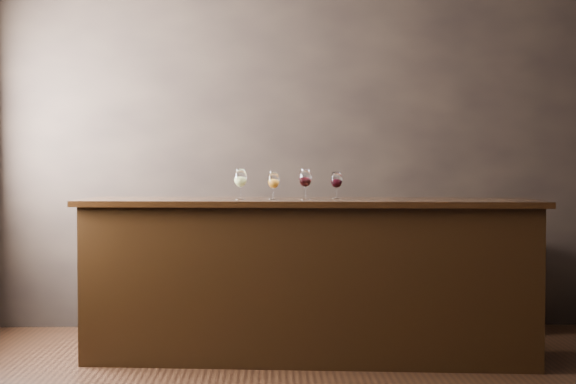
{
  "coord_description": "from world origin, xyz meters",
  "views": [
    {
      "loc": [
        -0.16,
        -4.37,
        1.35
      ],
      "look_at": [
        -0.02,
        1.13,
        1.16
      ],
      "focal_mm": 50.0,
      "sensor_mm": 36.0,
      "label": 1
    }
  ],
  "objects_px": {
    "back_bar_shelf": "(378,284)",
    "glass_white": "(240,179)",
    "glass_amber": "(274,181)",
    "bar_counter": "(309,282)",
    "glass_red_b": "(336,181)",
    "glass_red_a": "(305,179)"
  },
  "relations": [
    {
      "from": "glass_white",
      "to": "back_bar_shelf",
      "type": "bearing_deg",
      "value": 40.24
    },
    {
      "from": "glass_amber",
      "to": "glass_red_b",
      "type": "distance_m",
      "value": 0.44
    },
    {
      "from": "glass_amber",
      "to": "glass_red_a",
      "type": "xyz_separation_m",
      "value": [
        0.22,
        0.04,
        0.01
      ]
    },
    {
      "from": "back_bar_shelf",
      "to": "glass_amber",
      "type": "distance_m",
      "value": 1.52
    },
    {
      "from": "glass_white",
      "to": "glass_red_b",
      "type": "bearing_deg",
      "value": 4.3
    },
    {
      "from": "back_bar_shelf",
      "to": "glass_red_b",
      "type": "relative_size",
      "value": 11.18
    },
    {
      "from": "glass_amber",
      "to": "glass_red_a",
      "type": "bearing_deg",
      "value": 10.08
    },
    {
      "from": "glass_red_a",
      "to": "glass_red_b",
      "type": "xyz_separation_m",
      "value": [
        0.22,
        0.03,
        -0.01
      ]
    },
    {
      "from": "back_bar_shelf",
      "to": "glass_white",
      "type": "xyz_separation_m",
      "value": [
        -1.08,
        -0.91,
        0.87
      ]
    },
    {
      "from": "back_bar_shelf",
      "to": "glass_red_a",
      "type": "bearing_deg",
      "value": -125.45
    },
    {
      "from": "back_bar_shelf",
      "to": "glass_amber",
      "type": "xyz_separation_m",
      "value": [
        -0.85,
        -0.93,
        0.85
      ]
    },
    {
      "from": "back_bar_shelf",
      "to": "glass_red_b",
      "type": "height_order",
      "value": "glass_red_b"
    },
    {
      "from": "bar_counter",
      "to": "glass_red_b",
      "type": "distance_m",
      "value": 0.73
    },
    {
      "from": "bar_counter",
      "to": "glass_amber",
      "type": "xyz_separation_m",
      "value": [
        -0.24,
        -0.03,
        0.7
      ]
    },
    {
      "from": "back_bar_shelf",
      "to": "glass_red_a",
      "type": "distance_m",
      "value": 1.39
    },
    {
      "from": "bar_counter",
      "to": "back_bar_shelf",
      "type": "xyz_separation_m",
      "value": [
        0.61,
        0.9,
        -0.15
      ]
    },
    {
      "from": "glass_white",
      "to": "glass_amber",
      "type": "relative_size",
      "value": 1.12
    },
    {
      "from": "glass_amber",
      "to": "bar_counter",
      "type": "bearing_deg",
      "value": 6.46
    },
    {
      "from": "back_bar_shelf",
      "to": "glass_amber",
      "type": "bearing_deg",
      "value": -132.57
    },
    {
      "from": "back_bar_shelf",
      "to": "glass_white",
      "type": "distance_m",
      "value": 1.65
    },
    {
      "from": "back_bar_shelf",
      "to": "glass_white",
      "type": "height_order",
      "value": "glass_white"
    },
    {
      "from": "back_bar_shelf",
      "to": "glass_amber",
      "type": "height_order",
      "value": "glass_amber"
    }
  ]
}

